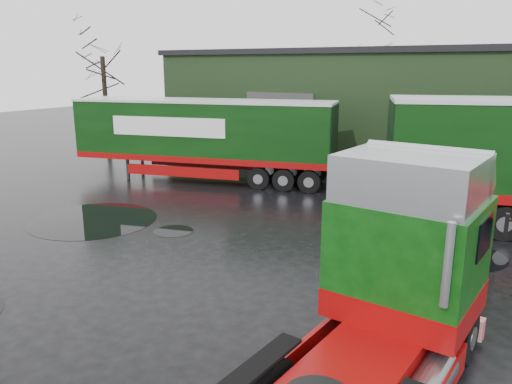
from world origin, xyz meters
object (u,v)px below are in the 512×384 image
warehouse (456,107)px  trailer_left (203,140)px  tree_back_a (373,74)px  hero_tractor (368,291)px  tree_left (104,85)px

warehouse → trailer_left: warehouse is taller
trailer_left → tree_back_a: size_ratio=1.32×
warehouse → tree_back_a: bearing=128.7°
warehouse → trailer_left: bearing=-131.0°
hero_tractor → tree_back_a: tree_back_a is taller
hero_tractor → tree_left: size_ratio=0.75×
hero_tractor → trailer_left: size_ratio=0.51×
hero_tractor → tree_left: 26.31m
tree_left → tree_back_a: (11.00, 18.00, 0.50)m
hero_tractor → tree_back_a: bearing=113.2°
warehouse → hero_tractor: bearing=-83.8°
tree_left → tree_back_a: 21.10m
tree_left → tree_back_a: bearing=58.6°
hero_tractor → tree_left: bearing=150.6°
hero_tractor → trailer_left: hero_tractor is taller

